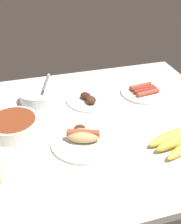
{
  "coord_description": "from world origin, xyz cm",
  "views": [
    {
      "loc": [
        -19.88,
        -82.89,
        63.13
      ],
      "look_at": [
        4.82,
        3.32,
        3.0
      ],
      "focal_mm": 44.6,
      "sensor_mm": 36.0,
      "label": 1
    }
  ],
  "objects_px": {
    "plate_hotdog_assembled": "(83,138)",
    "plate_grilled_meat": "(90,99)",
    "bowl_coleslaw": "(37,96)",
    "bowl_chili": "(13,125)",
    "banana_bunch": "(176,141)",
    "plate_sausages": "(144,91)"
  },
  "relations": [
    {
      "from": "plate_hotdog_assembled",
      "to": "plate_grilled_meat",
      "type": "bearing_deg",
      "value": 69.31
    },
    {
      "from": "banana_bunch",
      "to": "plate_sausages",
      "type": "bearing_deg",
      "value": 82.07
    },
    {
      "from": "bowl_chili",
      "to": "banana_bunch",
      "type": "distance_m",
      "value": 0.58
    },
    {
      "from": "plate_sausages",
      "to": "plate_grilled_meat",
      "type": "distance_m",
      "value": 0.25
    },
    {
      "from": "bowl_coleslaw",
      "to": "plate_grilled_meat",
      "type": "bearing_deg",
      "value": -14.23
    },
    {
      "from": "bowl_coleslaw",
      "to": "plate_grilled_meat",
      "type": "distance_m",
      "value": 0.22
    },
    {
      "from": "bowl_chili",
      "to": "bowl_coleslaw",
      "type": "distance_m",
      "value": 0.21
    },
    {
      "from": "bowl_coleslaw",
      "to": "banana_bunch",
      "type": "relative_size",
      "value": 0.77
    },
    {
      "from": "bowl_chili",
      "to": "bowl_coleslaw",
      "type": "height_order",
      "value": "bowl_coleslaw"
    },
    {
      "from": "bowl_coleslaw",
      "to": "bowl_chili",
      "type": "bearing_deg",
      "value": -120.76
    },
    {
      "from": "plate_hotdog_assembled",
      "to": "bowl_chili",
      "type": "relative_size",
      "value": 1.25
    },
    {
      "from": "plate_hotdog_assembled",
      "to": "banana_bunch",
      "type": "height_order",
      "value": "plate_hotdog_assembled"
    },
    {
      "from": "plate_grilled_meat",
      "to": "bowl_coleslaw",
      "type": "bearing_deg",
      "value": 165.77
    },
    {
      "from": "bowl_coleslaw",
      "to": "banana_bunch",
      "type": "bearing_deg",
      "value": -44.87
    },
    {
      "from": "banana_bunch",
      "to": "bowl_coleslaw",
      "type": "bearing_deg",
      "value": 135.13
    },
    {
      "from": "plate_hotdog_assembled",
      "to": "plate_sausages",
      "type": "relative_size",
      "value": 1.1
    },
    {
      "from": "bowl_coleslaw",
      "to": "banana_bunch",
      "type": "height_order",
      "value": "bowl_coleslaw"
    },
    {
      "from": "bowl_chili",
      "to": "bowl_coleslaw",
      "type": "xyz_separation_m",
      "value": [
        0.11,
        0.18,
        -0.0
      ]
    },
    {
      "from": "plate_hotdog_assembled",
      "to": "bowl_chili",
      "type": "bearing_deg",
      "value": 150.29
    },
    {
      "from": "plate_hotdog_assembled",
      "to": "bowl_coleslaw",
      "type": "bearing_deg",
      "value": 110.59
    },
    {
      "from": "bowl_coleslaw",
      "to": "banana_bunch",
      "type": "distance_m",
      "value": 0.59
    },
    {
      "from": "plate_grilled_meat",
      "to": "banana_bunch",
      "type": "distance_m",
      "value": 0.42
    }
  ]
}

